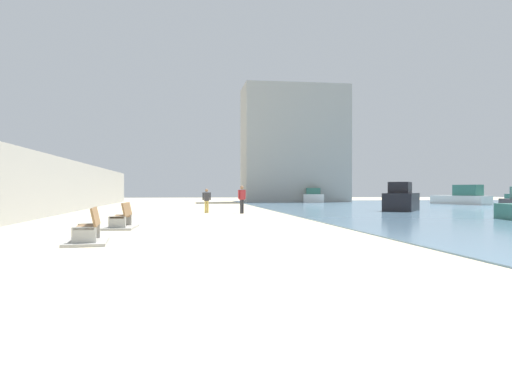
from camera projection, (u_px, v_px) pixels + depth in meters
ground_plane at (184, 215)px, 28.58m from camera, size 120.00×120.00×0.00m
seawall at (47, 186)px, 27.49m from camera, size 0.80×64.00×3.35m
bench_near at (88, 235)px, 13.58m from camera, size 1.28×2.19×0.98m
bench_far at (121, 222)px, 18.69m from camera, size 1.20×2.15×0.98m
person_walking at (207, 199)px, 30.95m from camera, size 0.53×0.20×1.51m
person_standing at (242, 197)px, 30.20m from camera, size 0.49×0.30×1.70m
boat_mid_bay at (313, 197)px, 56.12m from camera, size 3.22×5.63×5.58m
boat_distant at (401, 200)px, 33.28m from camera, size 3.80×4.45×1.92m
boat_far_left at (462, 197)px, 47.63m from camera, size 3.06×6.66×1.87m
harbor_building at (294, 145)px, 58.08m from camera, size 12.00×6.00×13.41m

